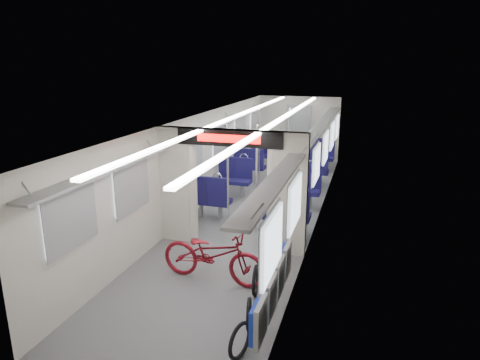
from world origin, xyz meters
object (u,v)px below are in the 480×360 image
at_px(flip_bench, 274,287).
at_px(seat_bay_far_right, 316,159).
at_px(stanchion_far_left, 259,151).
at_px(bicycle, 213,254).
at_px(stanchion_near_left, 228,180).
at_px(seat_bay_near_right, 295,195).
at_px(seat_bay_near_left, 223,184).
at_px(bike_hoop_c, 255,282).
at_px(seat_bay_far_left, 257,156).
at_px(bike_hoop_b, 249,316).
at_px(stanchion_near_right, 256,180).
at_px(stanchion_far_right, 288,151).
at_px(bike_hoop_a, 240,343).

distance_m(flip_bench, seat_bay_far_right, 8.05).
relative_size(seat_bay_far_right, stanchion_far_left, 0.98).
height_order(bicycle, stanchion_near_left, stanchion_near_left).
bearing_deg(seat_bay_near_right, seat_bay_near_left, 166.95).
distance_m(bike_hoop_c, seat_bay_far_left, 7.53).
xyz_separation_m(flip_bench, bike_hoop_c, (-0.43, 0.68, -0.36)).
height_order(seat_bay_near_right, seat_bay_far_right, seat_bay_near_right).
bearing_deg(stanchion_near_left, bike_hoop_b, -67.12).
distance_m(flip_bench, stanchion_far_left, 6.28).
bearing_deg(stanchion_near_right, seat_bay_near_right, 58.26).
relative_size(seat_bay_near_left, stanchion_far_right, 0.95).
bearing_deg(stanchion_far_left, stanchion_near_right, -76.85).
xyz_separation_m(seat_bay_near_left, seat_bay_far_left, (-0.00, 3.40, -0.01)).
distance_m(bike_hoop_c, seat_bay_near_left, 4.32).
height_order(flip_bench, stanchion_far_right, stanchion_far_right).
bearing_deg(bike_hoop_b, seat_bay_near_left, 112.76).
distance_m(seat_bay_near_left, stanchion_far_left, 1.65).
bearing_deg(seat_bay_far_left, flip_bench, -73.97).
xyz_separation_m(stanchion_near_left, stanchion_far_right, (0.64, 3.30, 0.00)).
bearing_deg(bike_hoop_c, bike_hoop_b, -81.11).
bearing_deg(stanchion_far_right, bike_hoop_a, -83.99).
relative_size(bike_hoop_a, bike_hoop_c, 0.97).
bearing_deg(stanchion_far_right, stanchion_far_left, -161.95).
height_order(bike_hoop_a, stanchion_near_right, stanchion_near_right).
height_order(bike_hoop_c, seat_bay_far_right, seat_bay_far_right).
bearing_deg(stanchion_far_right, seat_bay_far_left, 127.41).
relative_size(seat_bay_far_right, stanchion_far_right, 0.98).
bearing_deg(stanchion_near_left, bike_hoop_a, -69.75).
height_order(bicycle, bike_hoop_a, bicycle).
distance_m(bike_hoop_c, stanchion_far_left, 5.57).
distance_m(bicycle, seat_bay_near_left, 3.81).
xyz_separation_m(stanchion_near_left, stanchion_near_right, (0.56, 0.16, 0.00)).
relative_size(bike_hoop_b, stanchion_near_right, 0.19).
distance_m(bike_hoop_c, stanchion_near_left, 2.73).
relative_size(stanchion_near_left, stanchion_far_right, 1.00).
distance_m(bike_hoop_c, stanchion_near_right, 2.67).
xyz_separation_m(bicycle, bike_hoop_b, (0.92, -1.11, -0.27)).
bearing_deg(bicycle, bike_hoop_b, -135.64).
bearing_deg(seat_bay_far_right, bike_hoop_a, -88.83).
distance_m(stanchion_near_left, stanchion_far_left, 3.06).
height_order(seat_bay_near_left, seat_bay_far_right, seat_bay_far_right).
xyz_separation_m(flip_bench, seat_bay_far_left, (-2.29, 7.97, -0.03)).
xyz_separation_m(bike_hoop_a, seat_bay_near_right, (-0.18, 4.92, 0.36)).
bearing_deg(bike_hoop_a, stanchion_near_right, 101.85).
bearing_deg(bicycle, stanchion_near_left, 16.19).
bearing_deg(stanchion_far_right, bicycle, -92.45).
bearing_deg(seat_bay_near_left, bike_hoop_a, -69.05).
xyz_separation_m(seat_bay_far_left, stanchion_near_left, (0.67, -5.02, 0.60)).
relative_size(stanchion_near_right, stanchion_far_right, 1.00).
distance_m(seat_bay_near_left, stanchion_near_right, 2.00).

